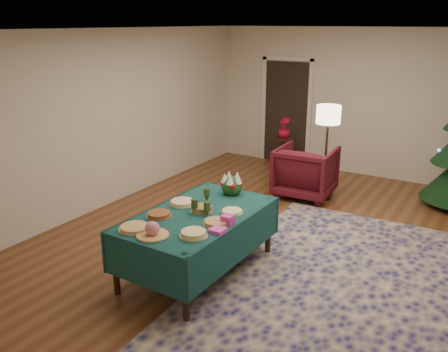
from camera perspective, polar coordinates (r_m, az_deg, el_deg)
The scene contains 22 objects.
room_shell at distance 5.90m, azimuth 7.77°, elevation 3.83°, with size 7.00×7.00×7.00m.
doorway at distance 9.70m, azimuth 7.48°, elevation 7.92°, with size 1.08×0.04×2.16m.
rug at distance 5.47m, azimuth 16.01°, elevation -13.23°, with size 3.20×4.20×0.02m, color #151551.
buffet_table at distance 5.40m, azimuth -3.18°, elevation -5.93°, with size 1.14×1.92×0.74m.
platter_0 at distance 5.00m, azimuth -10.70°, elevation -6.16°, with size 0.34×0.34×0.05m.
platter_1 at distance 4.82m, azimuth -8.61°, elevation -6.52°, with size 0.34×0.34×0.16m.
platter_2 at distance 4.78m, azimuth -3.68°, elevation -6.96°, with size 0.30×0.30×0.06m.
platter_3 at distance 5.28m, azimuth -7.84°, elevation -4.63°, with size 0.29×0.29×0.05m.
platter_4 at distance 5.06m, azimuth -0.96°, elevation -5.60°, with size 0.30×0.30×0.04m.
platter_5 at distance 5.59m, azimuth -5.01°, elevation -3.21°, with size 0.32×0.32×0.05m.
platter_6 at distance 5.37m, azimuth -2.69°, elevation -3.98°, with size 0.27×0.27×0.07m.
platter_7 at distance 5.33m, azimuth 1.00°, elevation -4.33°, with size 0.26×0.26×0.04m.
goblet_0 at distance 5.63m, azimuth -2.10°, elevation -2.27°, with size 0.08×0.08×0.17m.
goblet_1 at distance 5.22m, azimuth -2.04°, elevation -3.96°, with size 0.08×0.08×0.17m.
goblet_2 at distance 5.31m, azimuth -3.56°, elevation -3.60°, with size 0.08×0.08×0.17m.
napkin_stack at distance 4.87m, azimuth -0.77°, elevation -6.54°, with size 0.15×0.15×0.04m, color #EB41BE.
gift_box at distance 5.05m, azimuth 0.46°, elevation -5.27°, with size 0.12×0.12×0.10m, color #D73BA0.
centerpiece at distance 5.87m, azimuth 0.95°, elevation -1.00°, with size 0.27×0.27×0.30m.
armchair at distance 7.93m, azimuth 9.79°, elevation 0.81°, with size 0.90×0.85×0.93m, color #4F101B.
floor_lamp at distance 7.59m, azimuth 12.42°, elevation 6.54°, with size 0.38×0.38×1.56m.
side_table at distance 9.27m, azimuth 7.11°, elevation 2.54°, with size 0.37×0.37×0.66m.
potted_plant at distance 9.16m, azimuth 7.22°, elevation 5.24°, with size 0.22×0.40×0.22m, color #A60B25.
Camera 1 is at (2.28, -5.25, 2.79)m, focal length 38.00 mm.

